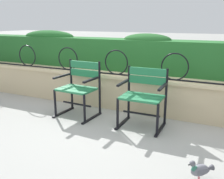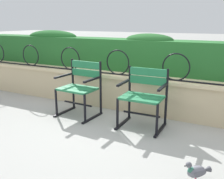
{
  "view_description": "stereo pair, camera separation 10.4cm",
  "coord_description": "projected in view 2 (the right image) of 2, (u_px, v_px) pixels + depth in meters",
  "views": [
    {
      "loc": [
        1.48,
        -2.98,
        1.46
      ],
      "look_at": [
        0.0,
        0.1,
        0.55
      ],
      "focal_mm": 41.19,
      "sensor_mm": 36.0,
      "label": 1
    },
    {
      "loc": [
        1.57,
        -2.93,
        1.46
      ],
      "look_at": [
        0.0,
        0.1,
        0.55
      ],
      "focal_mm": 41.19,
      "sensor_mm": 36.0,
      "label": 2
    }
  ],
  "objects": [
    {
      "name": "pigeon_near_chairs",
      "position": [
        197.0,
        171.0,
        2.39
      ],
      "size": [
        0.23,
        0.24,
        0.22
      ],
      "color": "slate",
      "rests_on": "ground"
    },
    {
      "name": "park_chair_right",
      "position": [
        144.0,
        95.0,
        3.61
      ],
      "size": [
        0.62,
        0.53,
        0.83
      ],
      "color": "#237547",
      "rests_on": "ground"
    },
    {
      "name": "iron_arch_fence",
      "position": [
        120.0,
        64.0,
        4.23
      ],
      "size": [
        7.36,
        0.02,
        0.42
      ],
      "color": "black",
      "rests_on": "stone_wall"
    },
    {
      "name": "stone_wall",
      "position": [
        135.0,
        93.0,
        4.31
      ],
      "size": [
        7.91,
        0.41,
        0.59
      ],
      "color": "#C6B289",
      "rests_on": "ground"
    },
    {
      "name": "hedge_row",
      "position": [
        141.0,
        54.0,
        4.56
      ],
      "size": [
        7.75,
        0.52,
        0.69
      ],
      "color": "#236028",
      "rests_on": "stone_wall"
    },
    {
      "name": "ground_plane",
      "position": [
        109.0,
        129.0,
        3.59
      ],
      "size": [
        60.0,
        60.0,
        0.0
      ],
      "primitive_type": "plane",
      "color": "#9E9E99"
    },
    {
      "name": "park_chair_left",
      "position": [
        80.0,
        86.0,
        4.06
      ],
      "size": [
        0.62,
        0.55,
        0.86
      ],
      "color": "#237547",
      "rests_on": "ground"
    }
  ]
}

